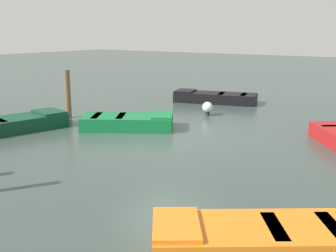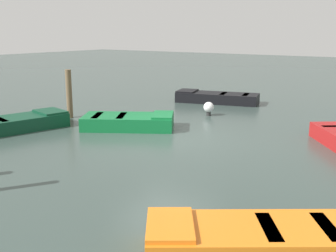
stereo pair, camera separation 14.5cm
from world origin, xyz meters
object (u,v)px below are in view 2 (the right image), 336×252
(rowboat_black, at_px, (217,97))
(rowboat_green, at_px, (129,121))
(mooring_piling_mid_left, at_px, (69,94))
(rowboat_dark_green, at_px, (10,124))
(marker_buoy, at_px, (209,108))
(rowboat_orange, at_px, (251,239))

(rowboat_black, distance_m, rowboat_green, 5.60)
(mooring_piling_mid_left, bearing_deg, rowboat_black, 153.95)
(rowboat_green, xyz_separation_m, rowboat_dark_green, (2.24, -2.65, -0.00))
(rowboat_dark_green, xyz_separation_m, mooring_piling_mid_left, (-2.35, -0.03, 0.60))
(rowboat_black, height_order, rowboat_green, same)
(rowboat_black, height_order, mooring_piling_mid_left, mooring_piling_mid_left)
(rowboat_dark_green, relative_size, marker_buoy, 7.28)
(rowboat_orange, relative_size, marker_buoy, 6.02)
(rowboat_dark_green, bearing_deg, rowboat_black, -4.45)
(rowboat_orange, height_order, marker_buoy, marker_buoy)
(rowboat_orange, bearing_deg, mooring_piling_mid_left, -63.99)
(rowboat_dark_green, bearing_deg, rowboat_green, -35.61)
(rowboat_black, relative_size, rowboat_dark_green, 0.99)
(rowboat_green, xyz_separation_m, mooring_piling_mid_left, (-0.11, -2.68, 0.60))
(rowboat_black, distance_m, mooring_piling_mid_left, 6.14)
(rowboat_black, height_order, marker_buoy, marker_buoy)
(rowboat_green, relative_size, mooring_piling_mid_left, 1.81)
(rowboat_green, distance_m, marker_buoy, 3.24)
(rowboat_black, xyz_separation_m, rowboat_green, (5.60, 0.00, 0.00))
(rowboat_orange, xyz_separation_m, mooring_piling_mid_left, (-4.82, -8.67, 0.60))
(rowboat_green, relative_size, rowboat_dark_green, 0.85)
(rowboat_black, xyz_separation_m, rowboat_dark_green, (7.84, -2.65, -0.00))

